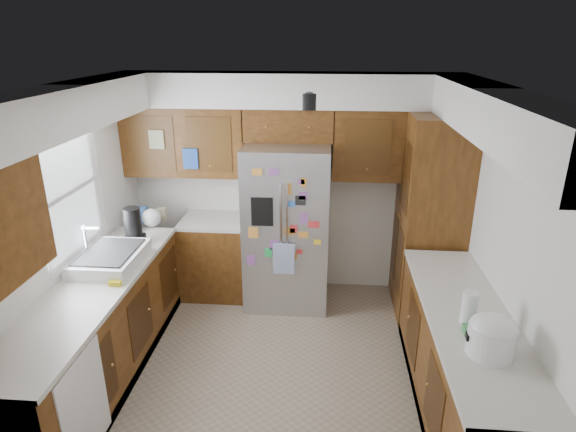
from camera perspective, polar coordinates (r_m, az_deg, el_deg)
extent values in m
plane|color=gray|center=(4.65, -1.41, -17.23)|extent=(3.60, 3.60, 0.00)
cube|color=silver|center=(5.50, 0.25, 3.70)|extent=(3.60, 0.04, 2.50)
cube|color=silver|center=(4.56, -24.68, -1.96)|extent=(0.04, 3.20, 2.50)
cube|color=silver|center=(4.22, 23.58, -3.56)|extent=(0.04, 3.20, 2.50)
cube|color=silver|center=(2.64, -5.51, -17.07)|extent=(3.60, 0.04, 2.50)
cube|color=white|center=(3.69, -1.76, 15.25)|extent=(3.60, 3.20, 0.02)
cube|color=white|center=(5.10, 0.10, 14.69)|extent=(3.60, 0.38, 0.35)
cube|color=white|center=(4.20, -24.59, 11.58)|extent=(0.38, 3.20, 0.35)
cube|color=white|center=(3.87, 23.17, 11.14)|extent=(0.38, 3.20, 0.35)
cube|color=#3D220B|center=(5.42, -12.09, 8.70)|extent=(1.33, 0.34, 0.75)
cube|color=#3D220B|center=(5.24, 12.71, 8.26)|extent=(1.33, 0.34, 0.75)
cube|color=white|center=(4.52, -24.62, 2.61)|extent=(0.02, 0.90, 1.05)
cube|color=white|center=(4.51, -24.20, 2.61)|extent=(0.01, 1.02, 1.15)
cube|color=#1D4AAA|center=(5.24, -11.49, 6.67)|extent=(0.16, 0.02, 0.22)
cube|color=beige|center=(5.31, -15.32, 8.74)|extent=(0.16, 0.02, 0.20)
cube|color=#3D220B|center=(4.55, -21.55, -13.06)|extent=(0.60, 2.60, 0.88)
cube|color=#3D220B|center=(5.64, -8.42, -4.92)|extent=(0.75, 0.60, 0.88)
cube|color=white|center=(4.32, -22.35, -7.95)|extent=(0.63, 2.60, 0.04)
cube|color=white|center=(5.46, -8.67, -0.56)|extent=(0.75, 0.60, 0.04)
cube|color=black|center=(4.77, -20.92, -16.98)|extent=(0.60, 2.60, 0.10)
cube|color=white|center=(3.82, -22.90, -20.20)|extent=(0.01, 0.58, 0.80)
cube|color=#3D220B|center=(4.13, 19.86, -16.56)|extent=(0.60, 2.25, 0.88)
cube|color=white|center=(3.88, 20.69, -11.11)|extent=(0.63, 2.25, 0.04)
cube|color=black|center=(4.37, 19.20, -20.66)|extent=(0.60, 2.25, 0.10)
cube|color=#3D220B|center=(5.23, 16.45, -0.12)|extent=(0.60, 0.90, 2.15)
cube|color=#A8A8AD|center=(5.25, -0.10, -1.22)|extent=(0.90, 0.75, 1.80)
cylinder|color=silver|center=(4.83, -0.84, -1.28)|extent=(0.02, 0.02, 0.90)
cylinder|color=silver|center=(4.83, -0.14, -1.30)|extent=(0.02, 0.02, 0.90)
cube|color=black|center=(4.81, -3.09, 0.49)|extent=(0.22, 0.01, 0.30)
cube|color=white|center=(4.96, -0.49, -5.10)|extent=(0.22, 0.01, 0.34)
cube|color=yellow|center=(4.89, 3.49, -3.12)|extent=(0.08, 0.00, 0.05)
cube|color=#8C4C99|center=(4.79, 1.88, -0.29)|extent=(0.08, 0.00, 0.11)
cube|color=black|center=(4.73, 1.48, 1.85)|extent=(0.10, 0.00, 0.10)
cube|color=blue|center=(4.75, 0.29, 1.40)|extent=(0.09, 0.00, 0.06)
cube|color=red|center=(4.94, 1.36, -4.27)|extent=(0.06, 0.00, 0.05)
cube|color=red|center=(4.81, 3.07, -1.02)|extent=(0.11, 0.00, 0.07)
cube|color=orange|center=(4.67, 1.87, 3.99)|extent=(0.06, 0.00, 0.09)
cube|color=#8C4C99|center=(5.04, -4.43, -5.23)|extent=(0.09, 0.00, 0.11)
cube|color=red|center=(4.84, 0.67, -1.58)|extent=(0.07, 0.00, 0.09)
cube|color=#8C4C99|center=(4.67, 1.57, 4.07)|extent=(0.07, 0.00, 0.05)
cube|color=orange|center=(4.70, 0.06, 3.20)|extent=(0.06, 0.00, 0.12)
cube|color=orange|center=(4.69, -3.70, 5.23)|extent=(0.10, 0.00, 0.07)
cube|color=#8C4C99|center=(4.67, -1.70, 5.23)|extent=(0.10, 0.00, 0.07)
cube|color=orange|center=(4.91, -4.13, -1.99)|extent=(0.10, 0.00, 0.12)
cube|color=#8C4C99|center=(4.93, -1.68, -3.46)|extent=(0.08, 0.00, 0.11)
cube|color=orange|center=(4.86, 1.81, -2.25)|extent=(0.11, 0.00, 0.07)
cube|color=green|center=(4.98, -2.33, -4.37)|extent=(0.08, 0.00, 0.10)
cube|color=orange|center=(4.96, 0.66, -4.74)|extent=(0.07, 0.00, 0.07)
cube|color=#8C4C99|center=(4.71, 1.79, 2.40)|extent=(0.08, 0.00, 0.07)
cube|color=red|center=(5.04, -0.59, -6.20)|extent=(0.06, 0.00, 0.07)
cube|color=orange|center=(4.86, 0.19, -1.86)|extent=(0.11, 0.00, 0.07)
cube|color=#3D220B|center=(5.17, 0.11, 10.85)|extent=(0.96, 0.34, 0.35)
sphere|color=#2127B5|center=(5.14, -2.59, 14.30)|extent=(0.27, 0.27, 0.27)
cylinder|color=black|center=(5.03, 2.59, 13.53)|extent=(0.29, 0.29, 0.16)
ellipsoid|color=#333338|center=(5.02, 2.61, 14.46)|extent=(0.27, 0.27, 0.12)
cube|color=white|center=(4.61, -20.33, -4.76)|extent=(0.52, 0.70, 0.12)
cube|color=black|center=(4.58, -20.43, -4.02)|extent=(0.44, 0.60, 0.02)
cylinder|color=silver|center=(4.63, -22.83, -2.81)|extent=(0.02, 0.02, 0.30)
cylinder|color=silver|center=(4.56, -22.38, -1.34)|extent=(0.16, 0.02, 0.02)
cube|color=yellow|center=(4.30, -19.46, -7.11)|extent=(0.10, 0.18, 0.04)
cube|color=black|center=(4.97, -17.68, -2.69)|extent=(0.18, 0.14, 0.10)
cylinder|color=black|center=(4.90, -17.92, -0.65)|extent=(0.16, 0.16, 0.28)
cylinder|color=#A8A8AD|center=(5.23, -18.16, -0.99)|extent=(0.14, 0.14, 0.20)
sphere|color=white|center=(5.36, -15.88, -0.19)|extent=(0.20, 0.20, 0.20)
cube|color=#3F72B2|center=(5.50, -17.01, 0.11)|extent=(0.14, 0.10, 0.18)
cube|color=#BFB28C|center=(5.53, -14.74, 0.23)|extent=(0.10, 0.08, 0.14)
cylinder|color=white|center=(4.86, -18.53, -3.23)|extent=(0.08, 0.08, 0.11)
cylinder|color=white|center=(3.45, 22.95, -13.40)|extent=(0.30, 0.30, 0.20)
ellipsoid|color=white|center=(3.40, 23.19, -11.98)|extent=(0.29, 0.29, 0.13)
cube|color=black|center=(3.40, 20.67, -13.22)|extent=(0.04, 0.06, 0.04)
cylinder|color=white|center=(3.71, 20.67, -10.12)|extent=(0.11, 0.11, 0.24)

